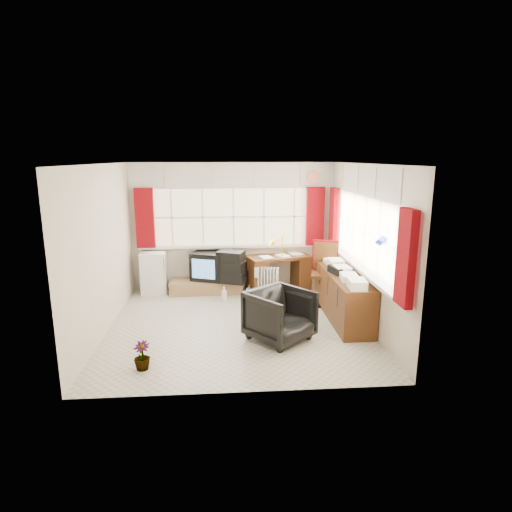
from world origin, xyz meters
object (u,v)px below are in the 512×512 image
Objects in this scene: credenza at (342,294)px; mini_fridge at (154,272)px; radiator at (268,285)px; crt_tv at (209,266)px; tv_bench at (207,286)px; desk_lamp at (282,242)px; task_chair at (325,270)px; office_chair at (280,315)px; desk at (278,271)px.

mini_fridge is (-3.30, 1.60, 0.01)m from credenza.
crt_tv reaches higher than radiator.
credenza is at bearing -33.71° from tv_bench.
desk_lamp reaches higher than task_chair.
mini_fridge is at bearing 167.36° from radiator.
credenza reaches higher than mini_fridge.
credenza is (0.81, -1.42, -0.61)m from desk_lamp.
credenza is 1.43× the size of tv_bench.
mini_fridge is (-1.02, 0.08, 0.28)m from tv_bench.
crt_tv is at bearing 156.67° from radiator.
task_chair is 1.90m from office_chair.
crt_tv is (-1.09, 2.40, 0.15)m from office_chair.
tv_bench is 0.41m from crt_tv.
task_chair is at bearing 17.79° from office_chair.
task_chair is (0.69, -0.64, -0.41)m from desk_lamp.
office_chair reaches higher than desk.
tv_bench is at bearing 160.60° from radiator.
tv_bench is at bearing 76.62° from office_chair.
task_chair is at bearing -21.17° from crt_tv.
credenza is (1.14, 0.81, 0.02)m from office_chair.
tv_bench is (-1.47, 0.10, -0.89)m from desk_lamp.
credenza is at bearing -4.17° from office_chair.
credenza is at bearing -25.87° from mini_fridge.
office_chair is (-1.02, -1.58, -0.23)m from task_chair.
desk reaches higher than radiator.
office_chair reaches higher than radiator.
desk_lamp is 0.32× the size of tv_bench.
mini_fridge is at bearing 179.48° from crt_tv.
credenza is 3.67m from mini_fridge.
desk_lamp is 1.72m from tv_bench.
desk_lamp is 1.51m from crt_tv.
tv_bench is 1.72× the size of mini_fridge.
crt_tv is (-2.10, 0.82, -0.08)m from task_chair.
desk is 1.65× the size of mini_fridge.
desk_lamp reaches higher than crt_tv.
credenza reaches higher than tv_bench.
credenza reaches higher than crt_tv.
task_chair is at bearing -19.06° from tv_bench.
desk is 2.29× the size of radiator.
mini_fridge is (-3.18, 0.82, -0.20)m from task_chair.
mini_fridge is at bearing 175.83° from desk_lamp.
credenza reaches higher than desk.
task_chair is 3.29m from mini_fridge.
radiator is at bearing 161.34° from task_chair.
desk is 1.18× the size of task_chair.
mini_fridge reaches higher than office_chair.
mini_fridge is (-2.44, 0.03, 0.02)m from desk.
crt_tv is at bearing 144.47° from credenza.
task_chair is 1.93× the size of radiator.
task_chair is 1.11m from radiator.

